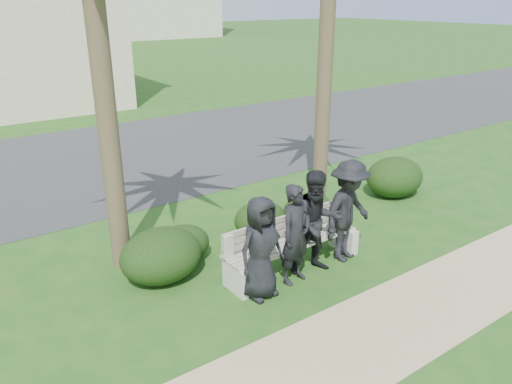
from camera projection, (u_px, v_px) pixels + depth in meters
ground at (301, 273)px, 8.29m from camera, size 160.00×160.00×0.00m
footpath at (385, 328)px, 6.92m from camera, size 30.00×1.60×0.01m
asphalt_street at (122, 157)px, 14.36m from camera, size 160.00×8.00×0.01m
park_bench at (293, 247)px, 8.32m from camera, size 2.50×0.60×0.87m
man_a at (261, 248)px, 7.40m from camera, size 0.84×0.59×1.62m
man_b at (296, 234)px, 7.79m from camera, size 0.66×0.49×1.65m
man_c at (317, 223)px, 8.07m from camera, size 1.02×0.89×1.76m
man_d at (348, 211)px, 8.45m from camera, size 1.28×0.90×1.80m
hedge_b at (161, 254)px, 8.00m from camera, size 1.35×1.11×0.88m
hedge_c at (182, 243)px, 8.61m from camera, size 0.99×0.82×0.64m
hedge_d at (260, 218)px, 9.52m from camera, size 1.05×0.87×0.68m
hedge_e at (309, 210)px, 9.85m from camera, size 1.09×0.90×0.71m
hedge_f at (395, 176)px, 11.44m from camera, size 1.40×1.16×0.92m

